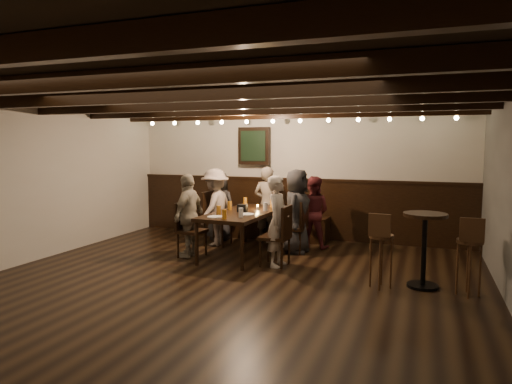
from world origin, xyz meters
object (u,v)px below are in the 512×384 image
at_px(chair_left_near, 217,229).
at_px(chair_left_far, 191,240).
at_px(chair_right_far, 276,247).
at_px(bar_stool_right, 469,266).
at_px(person_right_far, 278,221).
at_px(person_bench_centre, 267,204).
at_px(high_top_table, 424,239).
at_px(chair_right_near, 294,237).
at_px(person_bench_left, 219,206).
at_px(dining_table, 244,215).
at_px(person_bench_right, 313,212).
at_px(person_right_near, 297,211).
at_px(person_left_near, 215,207).
at_px(person_left_far, 189,215).
at_px(bar_stool_left, 381,260).

height_order(chair_left_near, chair_left_far, chair_left_near).
relative_size(chair_left_far, chair_right_far, 0.97).
distance_m(chair_left_far, bar_stool_right, 4.01).
relative_size(person_right_far, bar_stool_right, 1.40).
xyz_separation_m(person_bench_centre, high_top_table, (2.71, -1.85, -0.08)).
height_order(chair_left_far, chair_right_near, chair_left_far).
height_order(chair_right_far, person_bench_left, person_bench_left).
relative_size(person_bench_centre, person_right_far, 1.04).
height_order(dining_table, chair_left_far, chair_left_far).
xyz_separation_m(chair_left_far, person_right_far, (1.47, -0.05, 0.40)).
bearing_deg(chair_right_near, bar_stool_right, -116.86).
height_order(chair_left_near, person_bench_centre, person_bench_centre).
distance_m(person_bench_right, person_right_near, 0.48).
distance_m(chair_right_far, person_right_far, 0.40).
xyz_separation_m(person_bench_left, person_left_near, (0.13, -0.45, 0.04)).
height_order(person_bench_right, person_right_far, person_right_far).
distance_m(chair_right_near, person_left_near, 1.53).
bearing_deg(bar_stool_right, person_bench_centre, 146.38).
height_order(chair_right_near, person_left_far, person_left_far).
bearing_deg(chair_right_far, person_bench_left, 50.17).
bearing_deg(person_left_far, dining_table, 120.96).
xyz_separation_m(high_top_table, bar_stool_right, (0.50, -0.16, -0.26)).
distance_m(chair_right_near, high_top_table, 2.38).
height_order(dining_table, chair_left_near, chair_left_near).
xyz_separation_m(chair_left_near, chair_right_near, (1.44, -0.05, -0.03)).
height_order(person_right_near, high_top_table, person_right_near).
height_order(chair_right_far, bar_stool_right, bar_stool_right).
relative_size(person_bench_right, person_left_near, 0.91).
distance_m(person_bench_right, person_right_far, 1.36).
bearing_deg(person_left_far, person_left_near, 180.00).
bearing_deg(bar_stool_left, chair_left_far, 175.05).
distance_m(dining_table, bar_stool_right, 3.39).
height_order(person_right_far, bar_stool_right, person_right_far).
bearing_deg(person_right_near, chair_right_far, 178.01).
height_order(high_top_table, bar_stool_right, bar_stool_right).
xyz_separation_m(chair_left_far, high_top_table, (3.48, -0.38, 0.35)).
distance_m(chair_left_near, person_left_near, 0.39).
height_order(chair_right_near, person_bench_right, person_bench_right).
bearing_deg(bar_stool_right, chair_right_far, 167.66).
relative_size(high_top_table, bar_stool_left, 0.99).
bearing_deg(bar_stool_right, person_left_near, 158.61).
relative_size(person_bench_centre, bar_stool_right, 1.46).
bearing_deg(chair_right_far, chair_left_near, 57.97).
xyz_separation_m(dining_table, chair_right_near, (0.73, 0.43, -0.38)).
relative_size(person_bench_right, high_top_table, 1.32).
xyz_separation_m(person_bench_centre, person_left_near, (-0.77, -0.57, -0.01)).
relative_size(person_bench_left, high_top_table, 1.36).
relative_size(chair_left_far, chair_right_near, 1.00).
height_order(chair_left_near, person_bench_right, person_bench_right).
relative_size(person_bench_right, person_left_far, 0.93).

